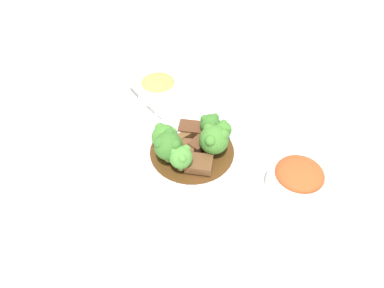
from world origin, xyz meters
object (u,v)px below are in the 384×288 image
(beef_strip_2, at_px, (186,152))
(broccoli_floret_4, at_px, (165,137))
(main_plate, at_px, (192,153))
(broccoli_floret_1, at_px, (214,140))
(beef_strip_4, at_px, (192,129))
(broccoli_floret_3, at_px, (223,130))
(broccoli_floret_0, at_px, (168,145))
(side_bowl_appetizer, at_px, (158,87))
(beef_strip_1, at_px, (199,164))
(side_bowl_kimchi, at_px, (297,180))
(beef_strip_0, at_px, (201,141))
(sauce_dish, at_px, (103,207))
(broccoli_floret_2, at_px, (181,157))
(broccoli_floret_5, at_px, (210,124))
(serving_spoon, at_px, (169,123))
(beef_strip_3, at_px, (176,135))

(beef_strip_2, height_order, broccoli_floret_4, broccoli_floret_4)
(main_plate, bearing_deg, broccoli_floret_1, -91.89)
(beef_strip_4, bearing_deg, broccoli_floret_3, -105.60)
(broccoli_floret_0, height_order, side_bowl_appetizer, broccoli_floret_0)
(broccoli_floret_0, bearing_deg, broccoli_floret_4, 22.97)
(beef_strip_2, bearing_deg, side_bowl_appetizer, 24.59)
(beef_strip_4, bearing_deg, beef_strip_1, -165.83)
(beef_strip_1, distance_m, side_bowl_kimchi, 0.17)
(broccoli_floret_0, xyz_separation_m, broccoli_floret_1, (0.03, -0.08, -0.00))
(main_plate, xyz_separation_m, broccoli_floret_4, (-0.00, 0.05, 0.04))
(broccoli_floret_0, xyz_separation_m, side_bowl_appetizer, (0.20, 0.06, -0.03))
(broccoli_floret_0, bearing_deg, broccoli_floret_1, -70.85)
(beef_strip_2, relative_size, broccoli_floret_0, 1.04)
(beef_strip_0, relative_size, sauce_dish, 0.79)
(beef_strip_1, distance_m, broccoli_floret_0, 0.06)
(side_bowl_kimchi, bearing_deg, beef_strip_4, 60.78)
(broccoli_floret_2, distance_m, sauce_dish, 0.16)
(beef_strip_2, xyz_separation_m, beef_strip_4, (0.06, -0.00, 0.00))
(broccoli_floret_0, distance_m, broccoli_floret_3, 0.11)
(beef_strip_4, bearing_deg, broccoli_floret_5, -98.99)
(main_plate, bearing_deg, broccoli_floret_4, 90.58)
(beef_strip_1, bearing_deg, side_bowl_appetizer, 27.69)
(broccoli_floret_1, xyz_separation_m, broccoli_floret_2, (-0.05, 0.05, -0.00))
(serving_spoon, bearing_deg, broccoli_floret_3, -104.68)
(beef_strip_1, distance_m, broccoli_floret_1, 0.05)
(beef_strip_0, bearing_deg, broccoli_floret_4, 104.94)
(side_bowl_kimchi, bearing_deg, beef_strip_2, 76.39)
(beef_strip_2, relative_size, broccoli_floret_2, 1.26)
(broccoli_floret_0, distance_m, side_bowl_kimchi, 0.23)
(broccoli_floret_3, distance_m, serving_spoon, 0.11)
(broccoli_floret_2, bearing_deg, beef_strip_4, -5.47)
(broccoli_floret_0, xyz_separation_m, side_bowl_kimchi, (-0.03, -0.23, -0.02))
(side_bowl_appetizer, bearing_deg, sauce_dish, 172.45)
(main_plate, height_order, broccoli_floret_3, broccoli_floret_3)
(beef_strip_3, relative_size, side_bowl_appetizer, 0.74)
(broccoli_floret_1, height_order, side_bowl_kimchi, broccoli_floret_1)
(beef_strip_1, relative_size, beef_strip_3, 0.71)
(broccoli_floret_0, bearing_deg, side_bowl_kimchi, -98.04)
(broccoli_floret_1, xyz_separation_m, side_bowl_appetizer, (0.18, 0.14, -0.03))
(broccoli_floret_4, bearing_deg, beef_strip_2, -106.73)
(broccoli_floret_0, bearing_deg, sauce_dish, 137.94)
(beef_strip_2, bearing_deg, serving_spoon, 31.19)
(beef_strip_0, distance_m, broccoli_floret_2, 0.08)
(beef_strip_0, xyz_separation_m, side_bowl_appetizer, (0.16, 0.11, -0.00))
(beef_strip_1, bearing_deg, broccoli_floret_1, -30.65)
(side_bowl_kimchi, bearing_deg, broccoli_floret_0, 81.96)
(broccoli_floret_5, bearing_deg, broccoli_floret_4, 117.56)
(main_plate, height_order, beef_strip_0, beef_strip_0)
(beef_strip_2, xyz_separation_m, broccoli_floret_3, (0.04, -0.06, 0.02))
(broccoli_floret_0, bearing_deg, beef_strip_1, -101.37)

